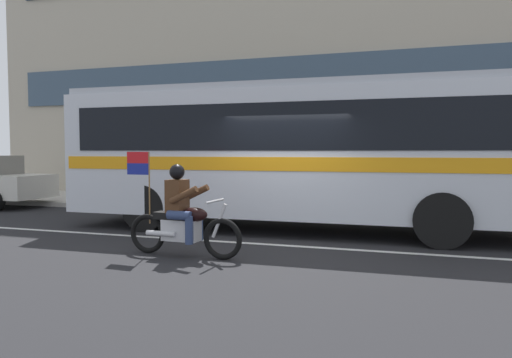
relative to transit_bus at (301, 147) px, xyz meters
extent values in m
plane|color=black|center=(-0.05, -1.19, -1.88)|extent=(60.00, 60.00, 0.00)
cube|color=#B7B2A8|center=(-0.05, 3.91, -1.81)|extent=(28.00, 3.80, 0.15)
cube|color=silver|center=(-0.05, -1.79, -1.88)|extent=(26.60, 0.14, 0.01)
cube|color=#B2A893|center=(-0.05, 6.21, 4.34)|extent=(28.00, 0.80, 12.45)
cube|color=#384C60|center=(-0.05, 5.77, 2.47)|extent=(25.76, 0.10, 1.40)
cube|color=silver|center=(0.00, 0.01, -0.15)|extent=(10.59, 2.72, 2.70)
cube|color=black|center=(0.00, 0.01, 0.40)|extent=(9.74, 2.74, 0.96)
cube|color=orange|center=(0.00, 0.01, -0.35)|extent=(10.38, 2.74, 0.28)
cube|color=#ADB1BA|center=(0.00, 0.01, 1.26)|extent=(10.38, 2.58, 0.16)
cylinder|color=black|center=(-3.27, -1.17, -1.36)|extent=(1.04, 0.30, 1.04)
cylinder|color=black|center=(2.90, -1.17, -1.36)|extent=(1.04, 0.30, 1.04)
torus|color=black|center=(-0.59, -3.24, -1.54)|extent=(0.69, 0.13, 0.69)
torus|color=black|center=(-2.04, -3.16, -1.54)|extent=(0.69, 0.13, 0.69)
cube|color=silver|center=(-1.36, -3.20, -1.44)|extent=(0.65, 0.32, 0.36)
ellipsoid|color=black|center=(-1.11, -3.22, -1.16)|extent=(0.49, 0.31, 0.24)
cube|color=black|center=(-1.56, -3.19, -1.20)|extent=(0.57, 0.29, 0.12)
cylinder|color=silver|center=(-0.65, -3.24, -1.24)|extent=(0.28, 0.07, 0.58)
cylinder|color=silver|center=(-0.73, -3.24, -0.92)|extent=(0.08, 0.64, 0.04)
cylinder|color=silver|center=(-1.67, -3.34, -1.49)|extent=(0.55, 0.12, 0.09)
cube|color=#4C2D19|center=(-1.43, -3.20, -0.86)|extent=(0.30, 0.38, 0.56)
sphere|color=black|center=(-1.43, -3.20, -0.45)|extent=(0.26, 0.26, 0.26)
cylinder|color=navy|center=(-1.28, -3.03, -1.16)|extent=(0.43, 0.17, 0.15)
cylinder|color=navy|center=(-1.10, -3.04, -1.40)|extent=(0.13, 0.13, 0.46)
cylinder|color=navy|center=(-1.30, -3.39, -1.16)|extent=(0.43, 0.17, 0.15)
cylinder|color=navy|center=(-1.12, -3.40, -1.40)|extent=(0.13, 0.13, 0.46)
cylinder|color=#4C2D19|center=(-1.18, -3.01, -0.82)|extent=(0.52, 0.14, 0.32)
cylinder|color=#4C2D19|center=(-1.20, -3.41, -0.82)|extent=(0.52, 0.14, 0.32)
cylinder|color=olive|center=(-1.99, -3.17, -0.73)|extent=(0.02, 0.02, 1.25)
cube|color=red|center=(-2.22, -3.15, -0.21)|extent=(0.44, 0.04, 0.20)
cube|color=navy|center=(-2.22, -3.15, -0.41)|extent=(0.44, 0.04, 0.20)
cylinder|color=#4C8C3F|center=(-4.90, 2.56, -1.44)|extent=(0.22, 0.22, 0.58)
sphere|color=#4C8C3F|center=(-4.90, 2.56, -1.08)|extent=(0.20, 0.20, 0.20)
cylinder|color=#4C8C3F|center=(-4.90, 2.42, -1.41)|extent=(0.09, 0.10, 0.09)
camera|label=1|loc=(2.31, -10.44, -0.09)|focal=33.40mm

